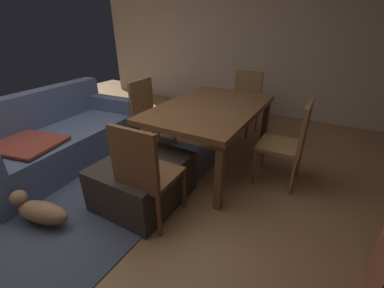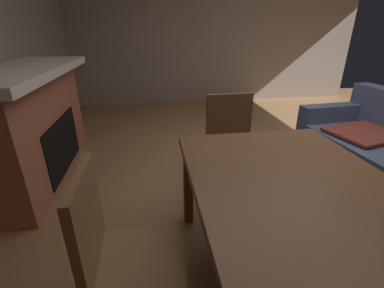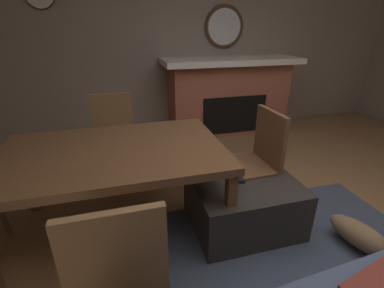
% 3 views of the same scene
% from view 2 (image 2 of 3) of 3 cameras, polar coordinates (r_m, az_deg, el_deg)
% --- Properties ---
extents(floor, '(8.47, 8.47, 0.00)m').
position_cam_2_polar(floor, '(2.96, 18.84, -7.74)').
color(floor, olive).
extents(wall_left, '(0.12, 6.25, 2.83)m').
position_cam_2_polar(wall_left, '(5.89, 4.37, 22.88)').
color(wall_left, gray).
rests_on(wall_left, ground).
extents(area_rug, '(2.60, 2.00, 0.01)m').
position_cam_2_polar(area_rug, '(2.97, 26.41, -8.87)').
color(area_rug, '#3D475B').
rests_on(area_rug, ground).
extents(fireplace, '(2.05, 0.76, 1.15)m').
position_cam_2_polar(fireplace, '(3.15, -31.68, 3.45)').
color(fireplace, '#9E5642').
rests_on(fireplace, ground).
extents(ottoman_coffee_table, '(0.85, 0.72, 0.43)m').
position_cam_2_polar(ottoman_coffee_table, '(2.55, 14.31, -6.95)').
color(ottoman_coffee_table, '#2D2826').
rests_on(ottoman_coffee_table, ground).
extents(tv_remote, '(0.07, 0.16, 0.02)m').
position_cam_2_polar(tv_remote, '(2.40, 14.12, -2.75)').
color(tv_remote, black).
rests_on(tv_remote, ottoman_coffee_table).
extents(dining_table, '(1.66, 1.07, 0.74)m').
position_cam_2_polar(dining_table, '(1.47, 22.78, -11.82)').
color(dining_table, brown).
rests_on(dining_table, ground).
extents(dining_chair_south, '(0.44, 0.44, 0.93)m').
position_cam_2_polar(dining_chair_south, '(1.40, -15.99, -20.59)').
color(dining_chair_south, brown).
rests_on(dining_chair_south, ground).
extents(dining_chair_west, '(0.45, 0.45, 0.93)m').
position_cam_2_polar(dining_chair_west, '(2.52, 8.46, 1.08)').
color(dining_chair_west, brown).
rests_on(dining_chair_west, ground).
extents(small_dog, '(0.30, 0.55, 0.27)m').
position_cam_2_polar(small_dog, '(3.38, 18.21, -0.67)').
color(small_dog, '#8C6B4C').
rests_on(small_dog, ground).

